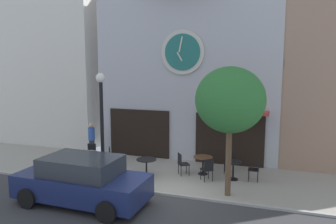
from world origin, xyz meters
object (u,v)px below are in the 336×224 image
at_px(cafe_table_center_left, 203,161).
at_px(cafe_chair_mid_row, 208,168).
at_px(cafe_table_leftmost, 233,167).
at_px(pedestrian_blue, 92,140).
at_px(cafe_table_near_door, 89,157).
at_px(cafe_chair_by_entrance, 229,160).
at_px(street_lamp, 102,126).
at_px(cafe_chair_near_tree, 182,162).
at_px(street_tree, 230,100).
at_px(cafe_chair_under_awning, 107,156).
at_px(cafe_chair_corner, 256,168).
at_px(cafe_chair_facing_street, 91,152).
at_px(cafe_chair_right_end, 95,162).
at_px(parked_car_navy, 82,181).
at_px(cafe_table_near_curb, 146,164).

height_order(cafe_table_center_left, cafe_chair_mid_row, cafe_chair_mid_row).
height_order(cafe_table_leftmost, pedestrian_blue, pedestrian_blue).
bearing_deg(pedestrian_blue, cafe_table_near_door, -62.62).
bearing_deg(cafe_chair_by_entrance, street_lamp, -153.11).
height_order(cafe_chair_by_entrance, cafe_chair_near_tree, same).
relative_size(street_tree, cafe_chair_by_entrance, 4.91).
bearing_deg(cafe_chair_under_awning, cafe_table_leftmost, 2.18).
relative_size(cafe_table_center_left, cafe_table_leftmost, 1.06).
bearing_deg(cafe_chair_corner, cafe_table_leftmost, -172.38).
bearing_deg(cafe_chair_by_entrance, cafe_chair_facing_street, -173.55).
bearing_deg(cafe_table_leftmost, cafe_chair_facing_street, 179.13).
xyz_separation_m(cafe_chair_facing_street, cafe_chair_right_end, (0.99, -1.32, 0.00)).
height_order(cafe_chair_right_end, cafe_chair_near_tree, same).
xyz_separation_m(cafe_chair_by_entrance, cafe_chair_right_end, (-5.13, -2.01, 0.00)).
bearing_deg(street_lamp, cafe_table_near_door, 143.31).
bearing_deg(cafe_chair_corner, cafe_chair_mid_row, -160.40).
bearing_deg(parked_car_navy, cafe_chair_facing_street, 117.79).
height_order(cafe_table_leftmost, cafe_chair_under_awning, cafe_chair_under_awning).
bearing_deg(cafe_chair_facing_street, pedestrian_blue, 119.54).
bearing_deg(cafe_chair_corner, cafe_table_near_curb, -167.43).
distance_m(cafe_table_near_curb, cafe_table_center_left, 2.32).
bearing_deg(cafe_chair_by_entrance, cafe_table_leftmost, -70.87).
bearing_deg(street_lamp, cafe_chair_corner, 16.12).
distance_m(cafe_table_near_curb, cafe_chair_under_awning, 2.17).
xyz_separation_m(street_lamp, cafe_table_center_left, (3.60, 1.79, -1.56)).
bearing_deg(cafe_chair_mid_row, cafe_chair_near_tree, 161.07).
bearing_deg(street_tree, parked_car_navy, -153.79).
xyz_separation_m(cafe_table_near_door, parked_car_navy, (1.71, -3.15, 0.23)).
height_order(cafe_chair_facing_street, cafe_chair_mid_row, same).
relative_size(street_lamp, cafe_chair_facing_street, 4.62).
bearing_deg(cafe_chair_by_entrance, cafe_table_center_left, -151.45).
bearing_deg(cafe_table_near_door, cafe_chair_under_awning, 33.65).
bearing_deg(cafe_table_center_left, pedestrian_blue, 172.14).
height_order(cafe_table_center_left, parked_car_navy, parked_car_navy).
xyz_separation_m(cafe_table_center_left, cafe_chair_mid_row, (0.35, -0.76, -0.02)).
bearing_deg(cafe_table_near_door, cafe_chair_by_entrance, 13.89).
distance_m(cafe_chair_by_entrance, pedestrian_blue, 6.67).
height_order(street_lamp, cafe_chair_under_awning, street_lamp).
relative_size(cafe_chair_corner, cafe_chair_right_end, 1.00).
bearing_deg(pedestrian_blue, cafe_chair_mid_row, -14.40).
height_order(cafe_chair_facing_street, cafe_chair_right_end, same).
xyz_separation_m(cafe_table_near_curb, pedestrian_blue, (-3.61, 1.85, 0.31)).
bearing_deg(cafe_chair_under_awning, cafe_chair_corner, 2.92).
distance_m(cafe_table_near_curb, cafe_chair_by_entrance, 3.44).
distance_m(cafe_chair_by_entrance, cafe_chair_under_awning, 5.23).
relative_size(cafe_table_near_door, cafe_table_leftmost, 1.01).
bearing_deg(parked_car_navy, cafe_chair_mid_row, 43.60).
relative_size(street_lamp, cafe_chair_corner, 4.62).
height_order(cafe_chair_corner, cafe_chair_right_end, same).
distance_m(street_lamp, cafe_table_near_door, 2.18).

